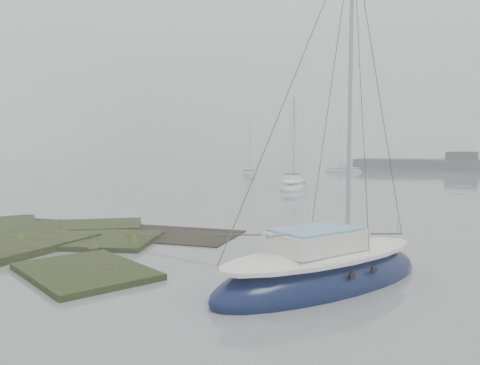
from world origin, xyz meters
TOP-DOWN VIEW (x-y plane):
  - ground at (0.00, 30.00)m, footprint 160.00×160.00m
  - sailboat_main at (6.04, 0.99)m, footprint 4.74×6.20m
  - sailboat_white at (-2.04, 23.99)m, footprint 2.77×5.53m
  - sailboat_far_a at (-12.89, 41.35)m, footprint 3.01×5.10m
  - sailboat_far_c at (-3.47, 49.10)m, footprint 4.46×1.48m

SIDE VIEW (x-z plane):
  - ground at x=0.00m, z-range 0.00..0.00m
  - sailboat_far_c at x=-3.47m, z-range -2.95..3.34m
  - sailboat_far_a at x=-12.89m, z-range -3.21..3.63m
  - sailboat_white at x=-2.04m, z-range -3.50..3.96m
  - sailboat_main at x=6.04m, z-range -3.98..4.51m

